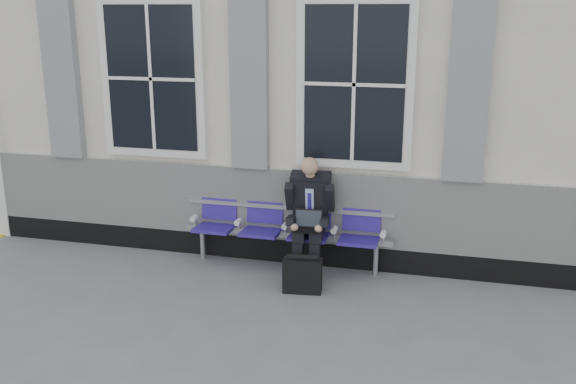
# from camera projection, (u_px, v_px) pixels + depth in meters

# --- Properties ---
(ground) EXTENTS (70.00, 70.00, 0.00)m
(ground) POSITION_uv_depth(u_px,v_px,m) (294.00, 317.00, 6.63)
(ground) COLOR slate
(ground) RESTS_ON ground
(station_building) EXTENTS (14.40, 4.40, 4.49)m
(station_building) POSITION_uv_depth(u_px,v_px,m) (350.00, 70.00, 9.26)
(station_building) COLOR silver
(station_building) RESTS_ON ground
(bench) EXTENTS (2.60, 0.47, 0.91)m
(bench) POSITION_uv_depth(u_px,v_px,m) (287.00, 224.00, 7.81)
(bench) COLOR #9EA0A3
(bench) RESTS_ON ground
(businessman) EXTENTS (0.60, 0.80, 1.43)m
(businessman) POSITION_uv_depth(u_px,v_px,m) (309.00, 212.00, 7.55)
(businessman) COLOR black
(businessman) RESTS_ON ground
(briefcase) EXTENTS (0.45, 0.23, 0.45)m
(briefcase) POSITION_uv_depth(u_px,v_px,m) (302.00, 275.00, 7.18)
(briefcase) COLOR black
(briefcase) RESTS_ON ground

